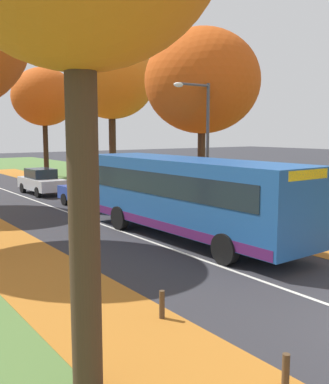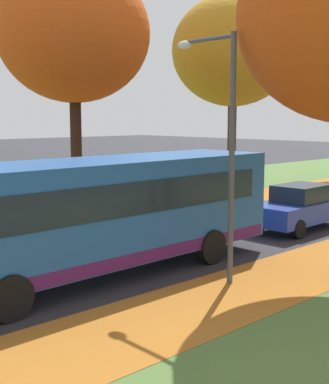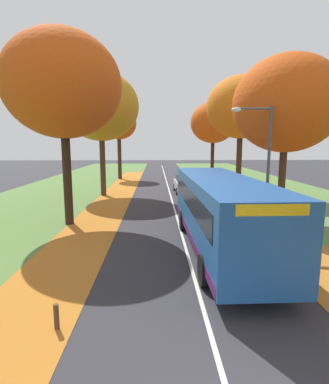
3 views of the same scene
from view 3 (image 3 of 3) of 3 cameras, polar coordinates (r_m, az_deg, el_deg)
The scene contains 16 objects.
grass_verge_left at distance 24.83m, azimuth -20.33°, elevation -1.48°, with size 12.00×90.00×0.01m, color #517538.
leaf_litter_left at distance 17.97m, azimuth -12.43°, elevation -4.97°, with size 2.80×60.00×0.00m, color #B26B23.
grass_verge_right at distance 25.73m, azimuth 22.32°, elevation -1.24°, with size 12.00×90.00×0.01m, color #517538.
leaf_litter_right at distance 18.59m, azimuth 16.76°, elevation -4.68°, with size 2.80×60.00×0.00m, color #B26B23.
road_centre_line at distance 23.55m, azimuth 1.39°, elevation -1.46°, with size 0.12×80.00×0.01m, color silver.
tree_left_near at distance 16.96m, azimuth -18.83°, elevation 18.65°, with size 5.99×5.99×9.99m.
tree_left_mid at distance 25.97m, azimuth -12.03°, elevation 15.62°, with size 6.22×6.22×10.18m.
tree_left_far at distance 38.02m, azimuth -8.70°, elevation 12.71°, with size 4.32×4.32×8.80m.
tree_right_near at distance 17.74m, azimuth 22.23°, elevation 15.18°, with size 5.65×5.65×8.95m.
tree_right_mid at distance 26.74m, azimuth 14.37°, elevation 15.32°, with size 5.75×5.75×9.96m.
tree_right_far at distance 38.36m, azimuth 9.27°, elevation 12.90°, with size 5.60×5.60×9.50m.
bollard_third at distance 8.00m, azimuth -19.89°, elevation -21.45°, with size 0.12×0.12×0.62m, color #4C3823.
streetlamp_right at distance 14.64m, azimuth 18.05°, elevation 6.41°, with size 1.89×0.28×6.00m.
bus at distance 12.41m, azimuth 10.50°, elevation -3.18°, with size 2.81×10.45×2.98m.
car_blue_lead at distance 20.98m, azimuth 6.13°, elevation -0.57°, with size 1.90×4.26×1.62m.
car_silver_following at distance 27.09m, azimuth 3.85°, elevation 1.64°, with size 1.85×4.23×1.62m.
Camera 3 is at (-1.24, -3.12, 4.30)m, focal length 28.00 mm.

